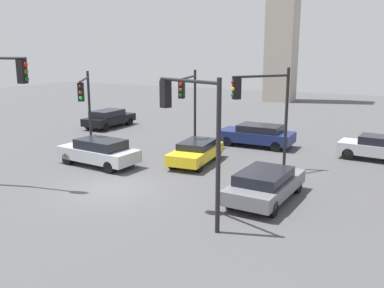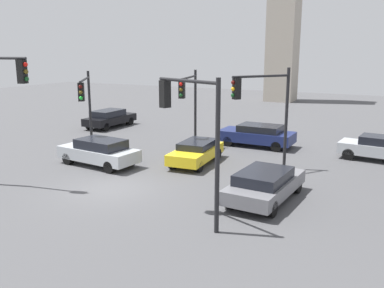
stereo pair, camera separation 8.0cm
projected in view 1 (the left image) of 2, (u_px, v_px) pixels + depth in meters
The scene contains 12 objects.
ground_plane at pixel (111, 189), 18.78m from camera, with size 96.06×96.06×0.00m, color #4C4C4F.
traffic_light_0 at pixel (263, 101), 20.54m from camera, with size 2.11×2.82×5.27m.
traffic_light_1 at pixel (191, 119), 14.49m from camera, with size 2.94×1.27×5.28m.
traffic_light_2 at pixel (85, 97), 24.46m from camera, with size 2.51×3.50×4.84m.
traffic_light_3 at pixel (189, 96), 24.61m from camera, with size 1.06×3.57×4.92m.
car_0 at pixel (257, 135), 26.99m from camera, with size 4.76×2.12×1.42m.
car_1 at pixel (265, 184), 17.21m from camera, with size 2.29×4.75×1.33m.
car_2 at pixel (196, 152), 22.90m from camera, with size 2.10×4.38×1.23m.
car_3 at pixel (379, 148), 23.46m from camera, with size 4.27×2.12×1.41m.
car_4 at pixel (109, 118), 33.63m from camera, with size 2.00×4.66×1.41m.
car_5 at pixel (99, 152), 22.43m from camera, with size 4.72×2.27×1.47m.
skyline_tower at pixel (283, 5), 48.87m from camera, with size 3.33×3.33×22.48m, color #A89E8E.
Camera 1 is at (11.39, -14.23, 6.13)m, focal length 38.97 mm.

